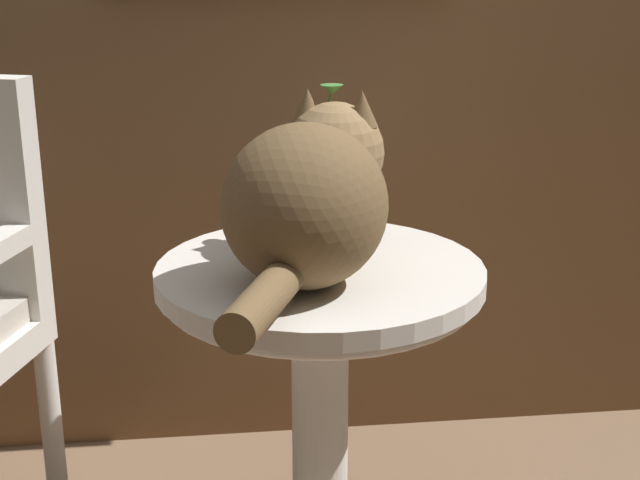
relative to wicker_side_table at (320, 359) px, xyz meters
The scene contains 3 objects.
wicker_side_table is the anchor object (origin of this frame).
cat 0.35m from the wicker_side_table, 111.82° to the right, with size 0.38×0.62×0.31m.
pewter_vase_with_ivy 0.33m from the wicker_side_table, 84.20° to the left, with size 0.12×0.13×0.31m.
Camera 1 is at (-0.05, -1.41, 1.20)m, focal length 50.41 mm.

